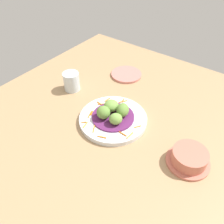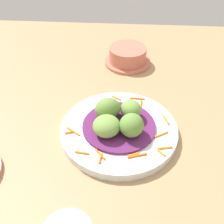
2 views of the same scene
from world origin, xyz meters
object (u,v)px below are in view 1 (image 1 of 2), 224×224
Objects in this scene: guac_scoop_back at (115,119)px; terracotta_bowl at (189,158)px; side_plate_small at (126,74)px; main_plate at (113,119)px; water_glass at (71,81)px; guac_scoop_right at (103,112)px; guac_scoop_left at (123,110)px; guac_scoop_center at (111,106)px.

terracotta_bowl is at bearing 2.79° from guac_scoop_back.
terracotta_bowl is (26.74, 1.30, -2.13)cm from guac_scoop_back.
main_plate is at bearing -65.03° from side_plate_small.
terracotta_bowl is 1.70× the size of water_glass.
guac_scoop_right is at bearing -177.77° from guac_scoop_back.
guac_scoop_back is (0.19, -4.88, -0.33)cm from guac_scoop_left.
side_plate_small is at bearing 109.30° from guac_scoop_right.
main_plate is 1.76× the size of side_plate_small.
guac_scoop_left is 4.89cm from guac_scoop_center.
guac_scoop_center is 0.39× the size of side_plate_small.
main_plate is at bearing 47.23° from guac_scoop_right.
guac_scoop_right is at bearing -70.70° from side_plate_small.
guac_scoop_back is at bearing -62.83° from side_plate_small.
guac_scoop_center is at bearing -7.40° from water_glass.
side_plate_small is 1.05× the size of terracotta_bowl.
guac_scoop_back is (2.53, -2.34, 3.52)cm from main_plate.
water_glass reaches higher than guac_scoop_left.
guac_scoop_right is 32.57cm from side_plate_small.
terracotta_bowl is 55.27cm from water_glass.
guac_scoop_right is 0.64× the size of water_glass.
water_glass reaches higher than guac_scoop_center.
main_plate is 1.84× the size of terracotta_bowl.
main_plate is 4.91× the size of guac_scoop_right.
guac_scoop_back reaches higher than main_plate.
guac_scoop_center is 1.10× the size of guac_scoop_right.
guac_scoop_center is 4.89cm from guac_scoop_right.
main_plate is at bearing 177.96° from terracotta_bowl.
terracotta_bowl is (29.27, -1.04, 1.39)cm from main_plate.
guac_scoop_back is (5.06, -4.69, 0.03)cm from guac_scoop_center.
terracotta_bowl is at bearing -6.63° from water_glass.
terracotta_bowl is (42.29, -28.99, 1.79)cm from side_plate_small.
water_glass is at bearing 161.31° from guac_scoop_right.
guac_scoop_left reaches higher than side_plate_small.
guac_scoop_left is 30.00cm from side_plate_small.
main_plate is 4.47× the size of guac_scoop_left.
side_plate_small is (-10.48, 25.60, -3.89)cm from guac_scoop_center.
water_glass is at bearing 174.27° from guac_scoop_left.
water_glass is (-28.13, 7.68, -0.52)cm from guac_scoop_back.
guac_scoop_right is (-4.69, -5.06, 0.01)cm from guac_scoop_left.
side_plate_small is (-10.67, 30.48, -4.26)cm from guac_scoop_right.
guac_scoop_right reaches higher than side_plate_small.
guac_scoop_left is 0.39× the size of side_plate_small.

